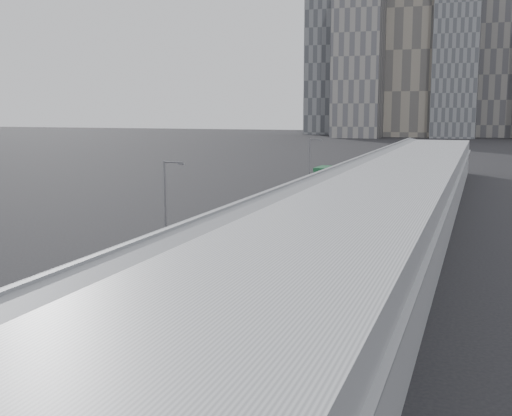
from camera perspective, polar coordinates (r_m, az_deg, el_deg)
The scene contains 20 objects.
sidewalk at distance 61.81m, azimuth 7.16°, elevation -3.46°, with size 10.00×170.00×0.12m, color gray.
lane_line at distance 64.81m, azimuth -1.96°, elevation -2.87°, with size 0.12×160.00×0.02m, color gold.
depot at distance 60.47m, azimuth 10.92°, elevation -0.49°, with size 12.45×160.40×7.20m.
skyline at distance 331.32m, azimuth 15.65°, elevation 14.98°, with size 145.00×64.00×120.00m.
bus_1 at distance 34.15m, azimuth -18.40°, elevation -11.14°, with size 3.13×13.85×4.03m.
bus_2 at distance 44.13m, azimuth -8.08°, elevation -6.39°, with size 3.02×13.03×3.79m.
bus_3 at distance 55.11m, azimuth -1.14°, elevation -3.37°, with size 3.15×12.24×3.54m.
bus_4 at distance 70.02m, azimuth 2.52°, elevation -0.70°, with size 3.40×12.87×3.72m.
bus_5 at distance 82.71m, azimuth 5.83°, elevation 0.73°, with size 3.01×12.98×3.77m.
bus_6 at distance 95.39m, azimuth 7.30°, elevation 1.70°, with size 3.61×12.16×3.50m.
bus_7 at distance 109.76m, azimuth 8.85°, elevation 2.60°, with size 3.21×12.39×3.58m.
tree_1 at distance 44.19m, azimuth -2.86°, elevation -4.20°, with size 2.93×2.93×4.63m.
tree_2 at distance 64.49m, azimuth 5.33°, elevation -0.42°, with size 1.12×1.12×3.48m.
tree_3 at distance 85.52m, azimuth 8.50°, elevation 2.11°, with size 2.37×2.37×4.52m.
tree_4 at distance 106.66m, azimuth 10.98°, elevation 3.54°, with size 1.50×1.50×4.49m.
tree_5 at distance 132.03m, azimuth 12.48°, elevation 4.40°, with size 2.29×2.29×4.69m.
street_lamp_near at distance 58.72m, azimuth -7.91°, elevation 0.70°, with size 2.04×0.22×8.48m.
street_lamp_far at distance 100.67m, azimuth 4.90°, elevation 4.11°, with size 2.04×0.22×8.58m.
shipping_container at distance 115.15m, azimuth 6.03°, elevation 2.93°, with size 2.31×5.83×2.97m, color #154526.
suv at distance 135.61m, azimuth 8.50°, elevation 3.49°, with size 2.87×6.23×1.73m, color black.
Camera 1 is at (21.77, -4.06, 13.05)m, focal length 45.00 mm.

